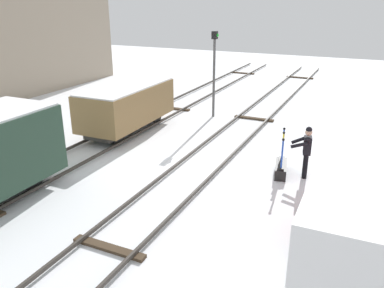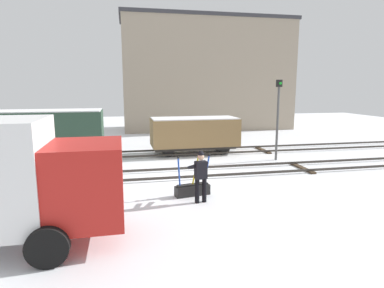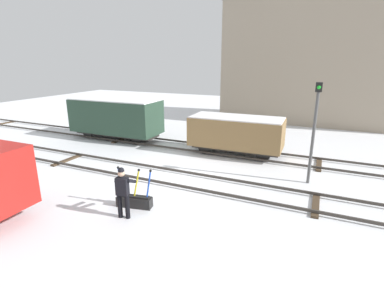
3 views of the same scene
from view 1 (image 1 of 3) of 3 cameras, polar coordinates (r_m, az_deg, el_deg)
ground_plane at (r=14.23m, az=2.18°, el=-2.56°), size 60.00×60.00×0.00m
track_main_line at (r=14.18m, az=2.18°, el=-2.14°), size 44.00×1.94×0.18m
track_siding_near at (r=16.34m, az=-12.44°, el=0.48°), size 44.00×1.94×0.18m
switch_lever_frame at (r=13.48m, az=12.82°, el=-3.29°), size 1.32×0.60×1.45m
rail_worker at (r=13.21m, az=16.26°, el=-0.70°), size 0.63×0.71×1.73m
delivery_truck at (r=7.84m, az=25.34°, el=-11.21°), size 5.75×2.54×3.06m
signal_post at (r=19.19m, az=3.25°, el=11.25°), size 0.24×0.32×4.13m
freight_car_mid_siding at (r=17.29m, az=-9.42°, el=5.60°), size 4.90×2.15×2.07m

